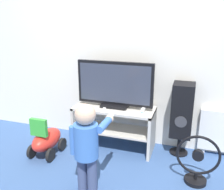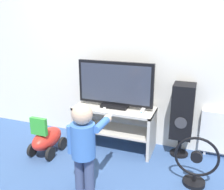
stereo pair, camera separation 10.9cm
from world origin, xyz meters
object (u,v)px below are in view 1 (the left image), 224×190
Objects in this scene: ride_on_toy at (46,140)px; child at (87,141)px; game_console at (143,110)px; television at (115,85)px; floor_fan at (197,162)px; speaker_tower at (182,111)px; remote_secondary at (104,110)px; remote_primary at (85,107)px; radiator at (223,132)px.

child is at bearing -31.10° from ride_on_toy.
game_console is at bearing 20.09° from ride_on_toy.
television reaches higher than floor_fan.
ride_on_toy is at bearing -160.52° from speaker_tower.
remote_secondary is at bearing 24.36° from ride_on_toy.
television is 0.35m from remote_secondary.
remote_secondary is 0.14× the size of child.
game_console is 1.23× the size of remote_primary.
child reaches higher than remote_secondary.
ride_on_toy is (-1.17, -0.43, -0.40)m from game_console.
game_console is 0.17× the size of speaker_tower.
radiator reaches higher than floor_fan.
game_console reaches higher than ride_on_toy.
floor_fan is at bearing 24.48° from child.
radiator is at bearing 41.17° from child.
floor_fan is at bearing -12.43° from remote_primary.
speaker_tower reaches higher than child.
ride_on_toy is (-0.80, 0.48, -0.35)m from child.
remote_primary is at bearing 37.74° from ride_on_toy.
remote_secondary is 0.22× the size of radiator.
remote_secondary is 1.25m from floor_fan.
child is at bearing -112.16° from game_console.
radiator is at bearing 8.97° from television.
remote_primary is 0.28m from remote_secondary.
speaker_tower is at bearing 15.73° from remote_secondary.
child is (0.03, -0.97, -0.32)m from television.
game_console is at bearing -164.32° from radiator.
child is at bearing -64.15° from remote_primary.
remote_secondary is at bearing -165.01° from radiator.
child is at bearing -155.52° from floor_fan.
game_console is at bearing -162.09° from speaker_tower.
television is 1.02m from child.
speaker_tower reaches higher than floor_fan.
child is (0.11, -0.79, -0.03)m from remote_secondary.
ride_on_toy is at bearing -147.81° from television.
radiator reaches higher than ride_on_toy.
speaker_tower is at bearing 6.13° from television.
ride_on_toy is at bearing 148.90° from child.
game_console is 0.88m from floor_fan.
game_console reaches higher than floor_fan.
remote_primary is 0.99× the size of remote_secondary.
television is at bearing 32.19° from ride_on_toy.
ride_on_toy is at bearing -155.64° from remote_secondary.
speaker_tower is 1.73× the size of ride_on_toy.
ride_on_toy is 0.90× the size of radiator.
child reaches higher than floor_fan.
remote_primary reaches higher than floor_fan.
remote_primary and remote_secondary have the same top height.
speaker_tower is 0.71m from floor_fan.
remote_primary is at bearing 167.57° from floor_fan.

